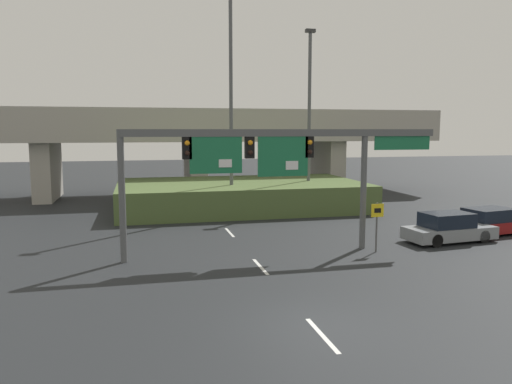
{
  "coord_description": "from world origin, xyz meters",
  "views": [
    {
      "loc": [
        -4.77,
        -13.11,
        5.58
      ],
      "look_at": [
        0.0,
        6.97,
        2.99
      ],
      "focal_mm": 35.0,
      "sensor_mm": 36.0,
      "label": 1
    }
  ],
  "objects_px": {
    "parked_sedan_mid_right": "(491,222)",
    "highway_light_pole_near": "(309,114)",
    "signal_gantry": "(272,154)",
    "highway_light_pole_far": "(231,80)",
    "speed_limit_sign": "(377,220)",
    "parked_sedan_near_right": "(448,228)"
  },
  "relations": [
    {
      "from": "speed_limit_sign",
      "to": "highway_light_pole_near",
      "type": "relative_size",
      "value": 0.18
    },
    {
      "from": "parked_sedan_near_right",
      "to": "parked_sedan_mid_right",
      "type": "xyz_separation_m",
      "value": [
        3.35,
        1.15,
        -0.03
      ]
    },
    {
      "from": "speed_limit_sign",
      "to": "parked_sedan_mid_right",
      "type": "relative_size",
      "value": 0.47
    },
    {
      "from": "speed_limit_sign",
      "to": "highway_light_pole_far",
      "type": "bearing_deg",
      "value": 109.33
    },
    {
      "from": "signal_gantry",
      "to": "parked_sedan_mid_right",
      "type": "xyz_separation_m",
      "value": [
        12.59,
        1.45,
        -3.85
      ]
    },
    {
      "from": "parked_sedan_mid_right",
      "to": "highway_light_pole_near",
      "type": "bearing_deg",
      "value": 109.56
    },
    {
      "from": "highway_light_pole_far",
      "to": "parked_sedan_mid_right",
      "type": "bearing_deg",
      "value": -39.84
    },
    {
      "from": "signal_gantry",
      "to": "speed_limit_sign",
      "type": "height_order",
      "value": "signal_gantry"
    },
    {
      "from": "signal_gantry",
      "to": "highway_light_pole_near",
      "type": "bearing_deg",
      "value": 64.21
    },
    {
      "from": "highway_light_pole_near",
      "to": "parked_sedan_mid_right",
      "type": "distance_m",
      "value": 14.52
    },
    {
      "from": "signal_gantry",
      "to": "parked_sedan_near_right",
      "type": "bearing_deg",
      "value": 1.84
    },
    {
      "from": "signal_gantry",
      "to": "parked_sedan_near_right",
      "type": "xyz_separation_m",
      "value": [
        9.24,
        0.3,
        -3.83
      ]
    },
    {
      "from": "highway_light_pole_near",
      "to": "highway_light_pole_far",
      "type": "relative_size",
      "value": 0.75
    },
    {
      "from": "signal_gantry",
      "to": "highway_light_pole_near",
      "type": "distance_m",
      "value": 14.69
    },
    {
      "from": "highway_light_pole_near",
      "to": "parked_sedan_mid_right",
      "type": "relative_size",
      "value": 2.58
    },
    {
      "from": "parked_sedan_mid_right",
      "to": "parked_sedan_near_right",
      "type": "bearing_deg",
      "value": -169.74
    },
    {
      "from": "highway_light_pole_near",
      "to": "parked_sedan_mid_right",
      "type": "xyz_separation_m",
      "value": [
        6.27,
        -11.63,
        -6.03
      ]
    },
    {
      "from": "parked_sedan_near_right",
      "to": "parked_sedan_mid_right",
      "type": "bearing_deg",
      "value": 13.52
    },
    {
      "from": "speed_limit_sign",
      "to": "highway_light_pole_near",
      "type": "distance_m",
      "value": 14.94
    },
    {
      "from": "speed_limit_sign",
      "to": "highway_light_pole_near",
      "type": "bearing_deg",
      "value": 83.5
    },
    {
      "from": "highway_light_pole_near",
      "to": "highway_light_pole_far",
      "type": "xyz_separation_m",
      "value": [
        -5.97,
        -1.41,
        2.11
      ]
    },
    {
      "from": "signal_gantry",
      "to": "highway_light_pole_far",
      "type": "relative_size",
      "value": 0.86
    }
  ]
}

